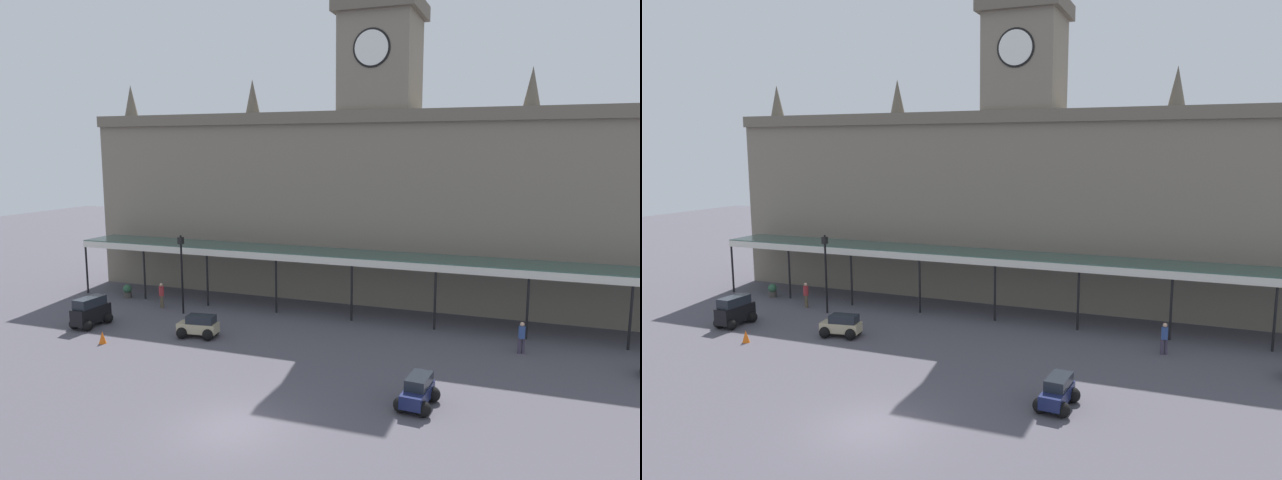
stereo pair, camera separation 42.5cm
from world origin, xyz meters
TOP-DOWN VIEW (x-y plane):
  - ground_plane at (0.00, 0.00)m, footprint 140.00×140.00m
  - station_building at (0.00, 21.30)m, footprint 43.21×5.63m
  - entrance_canopy at (0.00, 16.33)m, footprint 40.87×3.26m
  - car_beige_estate at (-7.09, 9.00)m, footprint 2.35×1.74m
  - car_navy_estate at (6.21, 4.33)m, footprint 1.66×2.32m
  - car_black_van at (-14.24, 8.54)m, footprint 1.64×2.43m
  - pedestrian_near_entrance at (-12.77, 13.50)m, footprint 0.34×0.34m
  - pedestrian_crossing_forecourt at (9.99, 12.53)m, footprint 0.37×0.34m
  - victorian_lamppost at (-10.65, 12.81)m, footprint 0.30×0.30m
  - traffic_cone at (-11.40, 6.21)m, footprint 0.40×0.40m
  - planter_near_kerb at (-16.69, 14.91)m, footprint 0.60×0.60m

SIDE VIEW (x-z plane):
  - ground_plane at x=0.00m, z-range 0.00..0.00m
  - traffic_cone at x=-11.40m, z-range 0.00..0.68m
  - planter_near_kerb at x=-16.69m, z-range 0.01..0.97m
  - car_beige_estate at x=-7.09m, z-range -0.07..1.20m
  - car_navy_estate at x=6.21m, z-range -0.07..1.20m
  - car_black_van at x=-14.24m, z-range -0.08..1.69m
  - pedestrian_near_entrance at x=-12.77m, z-range 0.07..1.74m
  - pedestrian_crossing_forecourt at x=9.99m, z-range 0.07..1.74m
  - victorian_lamppost at x=-10.65m, z-range 0.61..5.72m
  - entrance_canopy at x=0.00m, z-range 1.83..5.80m
  - station_building at x=0.00m, z-range -2.99..17.24m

